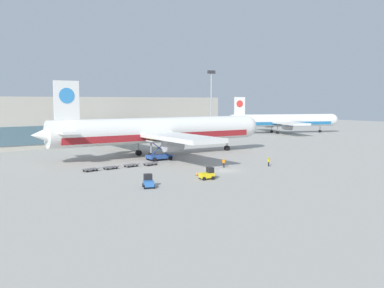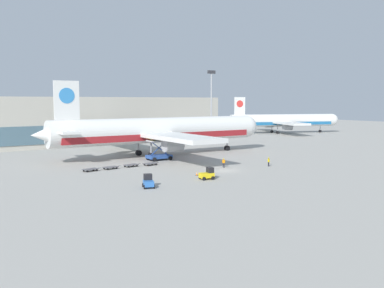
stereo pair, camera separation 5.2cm
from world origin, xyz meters
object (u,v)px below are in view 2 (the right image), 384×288
(baggage_tug_foreground, at_px, (207,174))
(baggage_tug_mid, at_px, (148,182))
(traffic_cone_near, at_px, (197,173))
(baggage_dolly_second, at_px, (111,167))
(ground_crew_far, at_px, (269,161))
(ground_crew_near, at_px, (224,162))
(airplane_distant, at_px, (281,121))
(baggage_dolly_third, at_px, (131,165))
(light_mast, at_px, (211,101))
(baggage_dolly_trail, at_px, (150,163))
(scissor_lift_loader, at_px, (159,151))
(baggage_dolly_lead, at_px, (90,169))
(airplane_main, at_px, (157,131))

(baggage_tug_foreground, xyz_separation_m, baggage_tug_mid, (-11.28, -0.30, 0.00))
(baggage_tug_foreground, relative_size, traffic_cone_near, 3.74)
(baggage_dolly_second, distance_m, ground_crew_far, 30.81)
(ground_crew_near, bearing_deg, baggage_tug_foreground, -108.33)
(baggage_dolly_second, xyz_separation_m, ground_crew_far, (27.09, -14.66, 0.69))
(airplane_distant, distance_m, traffic_cone_near, 103.35)
(ground_crew_near, bearing_deg, baggage_dolly_third, 174.92)
(airplane_distant, xyz_separation_m, baggage_dolly_third, (-89.16, -44.49, -4.53))
(baggage_dolly_third, bearing_deg, ground_crew_near, -45.49)
(baggage_tug_foreground, relative_size, baggage_tug_mid, 0.96)
(baggage_tug_mid, xyz_separation_m, ground_crew_near, (21.42, 8.56, 0.22))
(light_mast, height_order, baggage_dolly_trail, light_mast)
(baggage_dolly_third, distance_m, traffic_cone_near, 16.06)
(scissor_lift_loader, bearing_deg, baggage_dolly_second, -156.68)
(baggage_tug_foreground, bearing_deg, airplane_distant, 47.43)
(scissor_lift_loader, distance_m, baggage_dolly_lead, 18.90)
(baggage_dolly_second, xyz_separation_m, traffic_cone_near, (9.47, -14.89, -0.04))
(airplane_main, relative_size, baggage_dolly_lead, 15.39)
(airplane_distant, relative_size, scissor_lift_loader, 8.80)
(baggage_tug_foreground, bearing_deg, scissor_lift_loader, 88.60)
(baggage_tug_mid, bearing_deg, scissor_lift_loader, -12.60)
(scissor_lift_loader, xyz_separation_m, baggage_dolly_second, (-13.90, -5.50, -1.50))
(baggage_dolly_trail, height_order, ground_crew_far, ground_crew_far)
(baggage_dolly_lead, bearing_deg, traffic_cone_near, -55.29)
(traffic_cone_near, bearing_deg, airplane_main, 73.94)
(baggage_dolly_second, bearing_deg, ground_crew_far, -36.32)
(baggage_dolly_third, relative_size, baggage_dolly_trail, 1.00)
(ground_crew_near, bearing_deg, ground_crew_far, 6.66)
(baggage_dolly_second, height_order, baggage_dolly_trail, same)
(airplane_main, xyz_separation_m, ground_crew_far, (9.99, -26.26, -4.76))
(baggage_dolly_third, height_order, ground_crew_far, ground_crew_far)
(baggage_dolly_third, xyz_separation_m, baggage_dolly_trail, (4.06, -0.52, 0.00))
(scissor_lift_loader, xyz_separation_m, ground_crew_far, (13.19, -20.16, -0.81))
(ground_crew_near, distance_m, traffic_cone_near, 10.34)
(airplane_main, height_order, scissor_lift_loader, airplane_main)
(light_mast, height_order, scissor_lift_loader, light_mast)
(airplane_main, distance_m, traffic_cone_near, 28.11)
(traffic_cone_near, bearing_deg, scissor_lift_loader, 77.75)
(ground_crew_far, relative_size, traffic_cone_near, 2.56)
(baggage_dolly_third, bearing_deg, airplane_main, 33.78)
(airplane_distant, bearing_deg, ground_crew_far, -117.06)
(light_mast, distance_m, airplane_main, 37.91)
(baggage_tug_foreground, distance_m, baggage_dolly_second, 20.87)
(airplane_distant, distance_m, baggage_tug_foreground, 106.30)
(baggage_dolly_third, bearing_deg, baggage_dolly_second, 177.00)
(baggage_tug_mid, relative_size, ground_crew_near, 1.51)
(airplane_distant, xyz_separation_m, ground_crew_far, (-66.57, -59.53, -3.83))
(baggage_dolly_lead, height_order, baggage_dolly_second, same)
(scissor_lift_loader, bearing_deg, baggage_dolly_trail, -131.74)
(baggage_tug_foreground, bearing_deg, baggage_tug_mid, -167.95)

